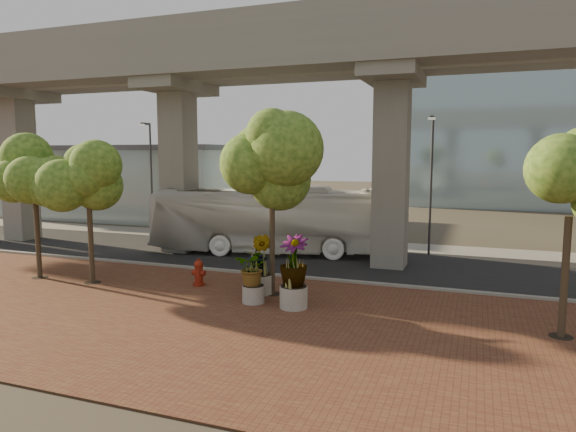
% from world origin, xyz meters
% --- Properties ---
extents(ground, '(160.00, 160.00, 0.00)m').
position_xyz_m(ground, '(0.00, 0.00, 0.00)').
color(ground, '#3A372A').
rests_on(ground, ground).
extents(brick_plaza, '(70.00, 13.00, 0.06)m').
position_xyz_m(brick_plaza, '(0.00, -8.00, 0.03)').
color(brick_plaza, brown).
rests_on(brick_plaza, ground).
extents(asphalt_road, '(90.00, 8.00, 0.04)m').
position_xyz_m(asphalt_road, '(0.00, 2.00, 0.02)').
color(asphalt_road, black).
rests_on(asphalt_road, ground).
extents(curb_strip, '(70.00, 0.25, 0.16)m').
position_xyz_m(curb_strip, '(0.00, -2.00, 0.08)').
color(curb_strip, gray).
rests_on(curb_strip, ground).
extents(far_sidewalk, '(90.00, 3.00, 0.06)m').
position_xyz_m(far_sidewalk, '(0.00, 7.50, 0.03)').
color(far_sidewalk, gray).
rests_on(far_sidewalk, ground).
extents(transit_viaduct, '(72.00, 5.60, 12.40)m').
position_xyz_m(transit_viaduct, '(0.00, 2.00, 7.29)').
color(transit_viaduct, gray).
rests_on(transit_viaduct, ground).
extents(station_pavilion, '(23.00, 13.00, 6.30)m').
position_xyz_m(station_pavilion, '(-20.00, 16.00, 3.22)').
color(station_pavilion, '#A1B6B8').
rests_on(station_pavilion, ground).
extents(transit_bus, '(13.89, 5.68, 3.77)m').
position_xyz_m(transit_bus, '(-0.78, 3.20, 1.89)').
color(transit_bus, silver).
rests_on(transit_bus, ground).
extents(fire_hydrant, '(0.57, 0.51, 1.14)m').
position_xyz_m(fire_hydrant, '(-0.93, -4.69, 0.61)').
color(fire_hydrant, maroon).
rests_on(fire_hydrant, ground).
extents(planter_front, '(1.85, 1.85, 2.04)m').
position_xyz_m(planter_front, '(2.28, -6.21, 1.30)').
color(planter_front, '#A49E94').
rests_on(planter_front, ground).
extents(planter_right, '(2.49, 2.49, 2.66)m').
position_xyz_m(planter_right, '(3.91, -6.30, 1.67)').
color(planter_right, gray).
rests_on(planter_right, ground).
extents(planter_left, '(2.21, 2.21, 2.43)m').
position_xyz_m(planter_left, '(2.01, -4.97, 1.54)').
color(planter_left, gray).
rests_on(planter_left, ground).
extents(street_tree_far_west, '(3.56, 3.56, 6.13)m').
position_xyz_m(street_tree_far_west, '(-8.36, -5.96, 4.54)').
color(street_tree_far_west, '#4A3E2A').
rests_on(street_tree_far_west, ground).
extents(street_tree_near_west, '(3.54, 3.54, 6.33)m').
position_xyz_m(street_tree_near_west, '(-5.50, -5.86, 4.75)').
color(street_tree_near_west, '#4A3E2A').
rests_on(street_tree_near_west, ground).
extents(street_tree_near_east, '(4.39, 4.39, 7.19)m').
position_xyz_m(street_tree_near_east, '(2.50, -4.88, 5.23)').
color(street_tree_near_east, '#4A3E2A').
rests_on(street_tree_near_east, ground).
extents(street_tree_far_east, '(3.48, 3.48, 6.31)m').
position_xyz_m(street_tree_far_east, '(12.56, -6.27, 4.76)').
color(street_tree_far_east, '#4A3E2A').
rests_on(street_tree_far_east, ground).
extents(streetlamp_west, '(0.38, 1.11, 7.69)m').
position_xyz_m(streetlamp_west, '(-11.58, 7.17, 4.49)').
color(streetlamp_west, '#2E2E33').
rests_on(streetlamp_west, ground).
extents(streetlamp_east, '(0.37, 1.09, 7.55)m').
position_xyz_m(streetlamp_east, '(7.60, 5.51, 4.41)').
color(streetlamp_east, '#2F2F34').
rests_on(streetlamp_east, ground).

